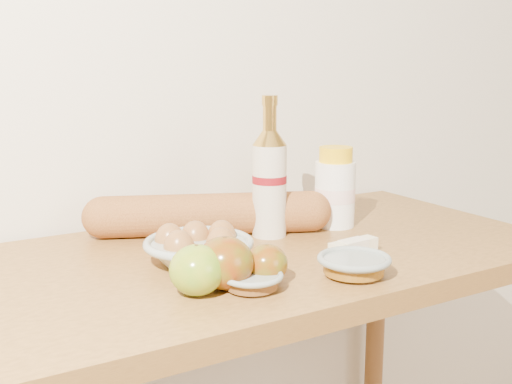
% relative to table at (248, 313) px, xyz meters
% --- Properties ---
extents(back_wall, '(3.50, 0.02, 2.60)m').
position_rel_table_xyz_m(back_wall, '(0.00, 0.33, 0.52)').
color(back_wall, silver).
rests_on(back_wall, ground).
extents(table, '(1.20, 0.60, 0.90)m').
position_rel_table_xyz_m(table, '(0.00, 0.00, 0.00)').
color(table, '#A17034').
rests_on(table, ground).
extents(bourbon_bottle, '(0.09, 0.09, 0.28)m').
position_rel_table_xyz_m(bourbon_bottle, '(0.09, 0.07, 0.24)').
color(bourbon_bottle, beige).
rests_on(bourbon_bottle, table).
extents(cream_bottle, '(0.10, 0.10, 0.17)m').
position_rel_table_xyz_m(cream_bottle, '(0.26, 0.07, 0.20)').
color(cream_bottle, white).
rests_on(cream_bottle, table).
extents(egg_bowl, '(0.24, 0.24, 0.07)m').
position_rel_table_xyz_m(egg_bowl, '(-0.11, -0.01, 0.15)').
color(egg_bowl, '#99A7A3').
rests_on(egg_bowl, table).
extents(baguette, '(0.50, 0.28, 0.09)m').
position_rel_table_xyz_m(baguette, '(-0.01, 0.15, 0.17)').
color(baguette, '#A96833').
rests_on(baguette, table).
extents(apple_yellowgreen, '(0.11, 0.11, 0.08)m').
position_rel_table_xyz_m(apple_yellowgreen, '(-0.18, -0.15, 0.16)').
color(apple_yellowgreen, '#A6A421').
rests_on(apple_yellowgreen, table).
extents(apple_redgreen_front, '(0.09, 0.09, 0.08)m').
position_rel_table_xyz_m(apple_redgreen_front, '(-0.13, -0.15, 0.17)').
color(apple_redgreen_front, '#900E07').
rests_on(apple_redgreen_front, table).
extents(apple_redgreen_right, '(0.09, 0.09, 0.06)m').
position_rel_table_xyz_m(apple_redgreen_right, '(-0.06, -0.16, 0.16)').
color(apple_redgreen_right, '#931108').
rests_on(apple_redgreen_right, table).
extents(sugar_bowl, '(0.13, 0.13, 0.03)m').
position_rel_table_xyz_m(sugar_bowl, '(-0.10, -0.18, 0.14)').
color(sugar_bowl, gray).
rests_on(sugar_bowl, table).
extents(syrup_bowl, '(0.16, 0.16, 0.04)m').
position_rel_table_xyz_m(syrup_bowl, '(0.08, -0.21, 0.14)').
color(syrup_bowl, gray).
rests_on(syrup_bowl, table).
extents(butter_stick, '(0.10, 0.04, 0.03)m').
position_rel_table_xyz_m(butter_stick, '(0.16, -0.12, 0.14)').
color(butter_stick, beige).
rests_on(butter_stick, table).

